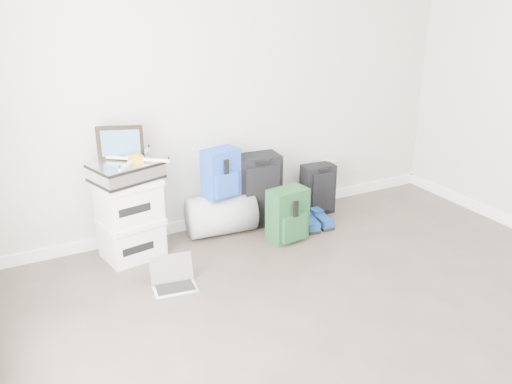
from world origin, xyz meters
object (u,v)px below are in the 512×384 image
duffel_bag (221,214)px  large_suitcase (256,190)px  briefcase (126,171)px  boxes_stack (130,219)px  laptop (174,280)px  carry_on (318,189)px

duffel_bag → large_suitcase: 0.41m
briefcase → duffel_bag: (0.84, 0.06, -0.57)m
boxes_stack → duffel_bag: (0.84, 0.06, -0.16)m
large_suitcase → laptop: (-1.07, -0.72, -0.28)m
boxes_stack → large_suitcase: size_ratio=1.00×
duffel_bag → carry_on: bearing=5.2°
boxes_stack → laptop: size_ratio=1.94×
briefcase → carry_on: size_ratio=1.02×
briefcase → duffel_bag: size_ratio=0.84×
briefcase → laptop: briefcase is taller
large_suitcase → boxes_stack: bearing=-170.7°
duffel_bag → briefcase: bearing=-169.7°
briefcase → boxes_stack: bearing=0.0°
briefcase → carry_on: bearing=-15.2°
large_suitcase → carry_on: bearing=1.1°
briefcase → large_suitcase: bearing=-12.3°
boxes_stack → duffel_bag: boxes_stack is taller
carry_on → duffel_bag: bearing=-176.4°
large_suitcase → carry_on: size_ratio=1.37×
large_suitcase → laptop: size_ratio=1.93×
briefcase → duffel_bag: briefcase is taller
briefcase → carry_on: (1.87, 0.05, -0.50)m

